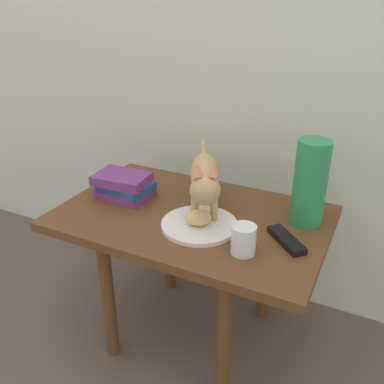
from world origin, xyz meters
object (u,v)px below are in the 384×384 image
Objects in this scene: cat at (205,178)px; tv_remote at (286,240)px; side_table at (192,232)px; book_stack at (124,185)px; bread_roll at (198,218)px; green_vase at (310,183)px; plate at (199,225)px; candle_jar at (243,241)px.

cat reaches higher than tv_remote.
tv_remote reaches higher than side_table.
bread_roll is at bearing -14.09° from book_stack.
cat is at bearing -161.60° from green_vase.
side_table is 0.41m from green_vase.
tv_remote is at bearing -97.95° from green_vase.
bread_roll is 0.40× the size of book_stack.
plate is at bearing -129.66° from tv_remote.
candle_jar is (0.50, -0.14, -0.01)m from book_stack.
candle_jar is at bearing -88.75° from tv_remote.
book_stack reaches higher than bread_roll.
bread_roll is 0.53× the size of tv_remote.
candle_jar is at bearing -20.18° from bread_roll.
plate is at bearing -148.11° from green_vase.
tv_remote is at bearing 9.00° from bread_roll.
cat is (-0.02, 0.08, 0.13)m from plate.
cat is 0.32m from book_stack.
side_table is 3.65× the size of plate.
candle_jar reaches higher than tv_remote.
tv_remote is at bearing -9.25° from cat.
plate is at bearing -12.18° from book_stack.
book_stack is at bearing 165.91° from bread_roll.
cat is at bearing 103.74° from bread_roll.
cat is 2.94× the size of tv_remote.
bread_roll is at bearing -51.89° from side_table.
cat reaches higher than bread_roll.
cat is at bearing 1.09° from book_stack.
side_table is 4.39× the size of book_stack.
book_stack is (-0.27, 0.01, 0.11)m from side_table.
tv_remote is at bearing -3.92° from book_stack.
candle_jar is at bearing -114.77° from green_vase.
side_table is 10.85× the size of bread_roll.
cat is 2.23× the size of book_stack.
cat is (0.04, 0.01, 0.20)m from side_table.
candle_jar is at bearing -38.33° from cat.
book_stack is 0.63m from green_vase.
candle_jar is (0.17, -0.07, 0.03)m from plate.
green_vase is 1.80× the size of tv_remote.
green_vase reaches higher than cat.
side_table is at bearing 128.11° from bread_roll.
cat is 0.32m from green_vase.
green_vase reaches higher than tv_remote.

